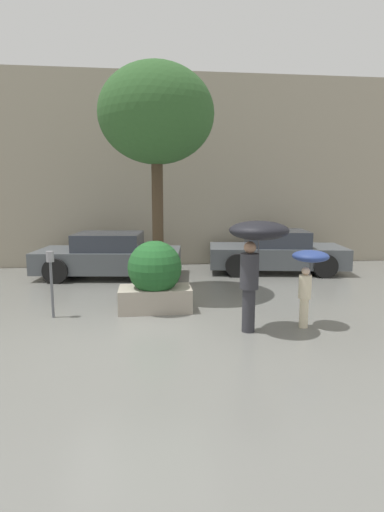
{
  "coord_description": "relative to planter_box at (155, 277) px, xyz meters",
  "views": [
    {
      "loc": [
        0.18,
        -6.47,
        2.37
      ],
      "look_at": [
        1.1,
        1.6,
        1.05
      ],
      "focal_mm": 28.0,
      "sensor_mm": 36.0,
      "label": 1
    }
  ],
  "objects": [
    {
      "name": "parked_car_near",
      "position": [
        -1.2,
        3.42,
        -0.11
      ],
      "size": [
        4.12,
        2.31,
        1.23
      ],
      "rotation": [
        0.0,
        0.0,
        1.45
      ],
      "color": "#4C5156",
      "rests_on": "ground"
    },
    {
      "name": "person_child",
      "position": [
        2.63,
        -1.29,
        0.37
      ],
      "size": [
        0.63,
        0.63,
        1.36
      ],
      "rotation": [
        0.0,
        0.0,
        0.39
      ],
      "color": "beige",
      "rests_on": "ground"
    },
    {
      "name": "street_tree",
      "position": [
        0.11,
        1.28,
        3.3
      ],
      "size": [
        2.52,
        2.52,
        5.1
      ],
      "color": "#423323",
      "rests_on": "ground"
    },
    {
      "name": "person_adult",
      "position": [
        1.65,
        -1.42,
        0.82
      ],
      "size": [
        0.98,
        0.98,
        1.89
      ],
      "rotation": [
        0.0,
        0.0,
        -0.12
      ],
      "color": "#2D2D33",
      "rests_on": "ground"
    },
    {
      "name": "building_facade",
      "position": [
        -0.32,
        5.18,
        2.31
      ],
      "size": [
        18.0,
        0.3,
        6.0
      ],
      "color": "#9E937F",
      "rests_on": "ground"
    },
    {
      "name": "planter_box",
      "position": [
        0.0,
        0.0,
        0.0
      ],
      "size": [
        1.44,
        1.07,
        1.41
      ],
      "color": "#9E9384",
      "rests_on": "ground"
    },
    {
      "name": "parking_meter",
      "position": [
        -1.94,
        -0.24,
        0.22
      ],
      "size": [
        0.14,
        0.14,
        1.27
      ],
      "color": "#595B60",
      "rests_on": "ground"
    },
    {
      "name": "ground_plane",
      "position": [
        -0.32,
        -1.32,
        -0.69
      ],
      "size": [
        40.0,
        40.0,
        0.0
      ],
      "primitive_type": "plane",
      "color": "slate"
    },
    {
      "name": "parked_car_far",
      "position": [
        3.68,
        3.6,
        -0.11
      ],
      "size": [
        4.14,
        2.41,
        1.23
      ],
      "rotation": [
        0.0,
        0.0,
        1.42
      ],
      "color": "#4C5156",
      "rests_on": "ground"
    }
  ]
}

